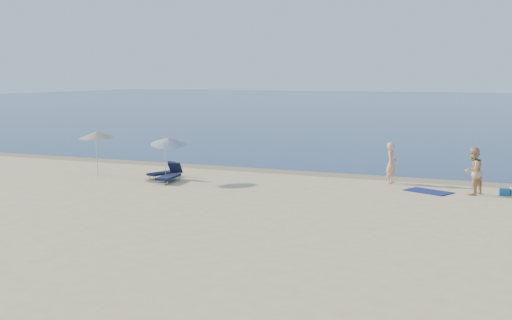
{
  "coord_description": "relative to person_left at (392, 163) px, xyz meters",
  "views": [
    {
      "loc": [
        7.4,
        -10.55,
        4.82
      ],
      "look_at": [
        -3.91,
        16.0,
        1.0
      ],
      "focal_mm": 45.0,
      "sensor_mm": 36.0,
      "label": 1
    }
  ],
  "objects": [
    {
      "name": "blue_cooler",
      "position": [
        4.81,
        -1.11,
        -0.78
      ],
      "size": [
        0.44,
        0.33,
        0.29
      ],
      "primitive_type": "cube",
      "rotation": [
        0.0,
        0.0,
        0.11
      ],
      "color": "#1D5A9D",
      "rests_on": "ground"
    },
    {
      "name": "person_right",
      "position": [
        3.58,
        -1.48,
        0.04
      ],
      "size": [
        1.08,
        1.17,
        1.93
      ],
      "primitive_type": "imported",
      "rotation": [
        0.0,
        0.0,
        -2.06
      ],
      "color": "tan",
      "rests_on": "ground"
    },
    {
      "name": "sea",
      "position": [
        -1.86,
        82.02,
        -0.92
      ],
      "size": [
        240.0,
        160.0,
        0.01
      ],
      "primitive_type": "cube",
      "color": "#0C204A",
      "rests_on": "ground"
    },
    {
      "name": "wet_sand_strip",
      "position": [
        -1.86,
        1.42,
        -0.92
      ],
      "size": [
        240.0,
        1.6,
        0.0
      ],
      "primitive_type": "cube",
      "color": "#847254",
      "rests_on": "ground"
    },
    {
      "name": "lounger_right",
      "position": [
        -9.4,
        -3.49,
        -0.63
      ],
      "size": [
        0.86,
        1.91,
        0.82
      ],
      "rotation": [
        0.0,
        0.0,
        0.14
      ],
      "color": "#131735",
      "rests_on": "ground"
    },
    {
      "name": "person_left",
      "position": [
        0.0,
        0.0,
        0.0
      ],
      "size": [
        0.5,
        0.71,
        1.85
      ],
      "primitive_type": "imported",
      "rotation": [
        0.0,
        0.0,
        1.49
      ],
      "color": "#E29D7F",
      "rests_on": "ground"
    },
    {
      "name": "lounger_left",
      "position": [
        -10.26,
        -2.54,
        -0.66
      ],
      "size": [
        1.04,
        1.75,
        0.73
      ],
      "rotation": [
        0.0,
        0.0,
        -0.32
      ],
      "color": "#131736",
      "rests_on": "ground"
    },
    {
      "name": "ground",
      "position": [
        -1.86,
        -17.98,
        -0.92
      ],
      "size": [
        160.0,
        160.0,
        0.0
      ],
      "primitive_type": "plane",
      "color": "#CCB688",
      "rests_on": "ground"
    },
    {
      "name": "umbrella_near",
      "position": [
        -9.54,
        -3.29,
        0.92
      ],
      "size": [
        2.2,
        2.22,
        2.18
      ],
      "rotation": [
        0.0,
        0.0,
        0.43
      ],
      "color": "silver",
      "rests_on": "ground"
    },
    {
      "name": "umbrella_far",
      "position": [
        -13.54,
        -3.25,
        1.06
      ],
      "size": [
        1.86,
        1.88,
        2.25
      ],
      "rotation": [
        0.0,
        0.0,
        -0.11
      ],
      "color": "silver",
      "rests_on": "ground"
    },
    {
      "name": "beach_towel",
      "position": [
        1.85,
        -1.52,
        -0.91
      ],
      "size": [
        2.13,
        1.7,
        0.03
      ],
      "primitive_type": "cube",
      "rotation": [
        0.0,
        0.0,
        -0.42
      ],
      "color": "#101653",
      "rests_on": "ground"
    }
  ]
}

